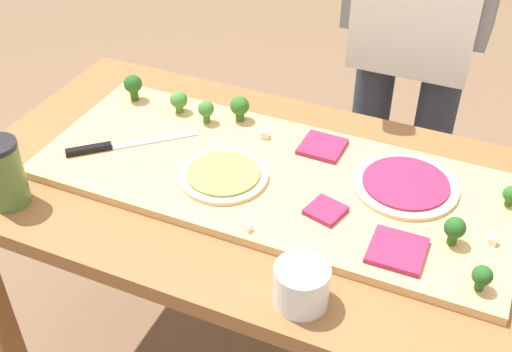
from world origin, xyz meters
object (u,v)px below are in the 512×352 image
at_px(prep_table, 286,225).
at_px(pizza_slice_far_right, 397,250).
at_px(broccoli_floret_front_right, 133,85).
at_px(chefs_knife, 114,146).
at_px(pizza_slice_center, 326,210).
at_px(broccoli_floret_back_right, 179,100).
at_px(broccoli_floret_center_left, 455,229).
at_px(broccoli_floret_front_left, 511,195).
at_px(cheese_crumble_b, 265,134).
at_px(broccoli_floret_back_mid, 206,110).
at_px(flour_cup, 301,287).
at_px(cheese_crumble_a, 493,241).
at_px(sauce_jar, 4,173).
at_px(pizza_slice_near_left, 322,147).
at_px(broccoli_floret_front_mid, 482,276).
at_px(cheese_crumble_c, 248,227).
at_px(pizza_whole_beet_magenta, 406,185).
at_px(broccoli_floret_back_left, 240,107).
at_px(pizza_whole_pesto_green, 223,175).

relative_size(prep_table, pizza_slice_far_right, 13.94).
bearing_deg(broccoli_floret_front_right, chefs_knife, -70.36).
xyz_separation_m(chefs_knife, pizza_slice_center, (0.55, -0.02, 0.00)).
bearing_deg(pizza_slice_center, broccoli_floret_back_right, 154.53).
bearing_deg(chefs_knife, broccoli_floret_center_left, -0.53).
distance_m(broccoli_floret_front_left, cheese_crumble_b, 0.59).
xyz_separation_m(broccoli_floret_back_mid, flour_cup, (0.43, -0.45, -0.02)).
relative_size(prep_table, cheese_crumble_a, 91.32).
xyz_separation_m(broccoli_floret_front_right, sauce_jar, (-0.03, -0.46, 0.01)).
distance_m(pizza_slice_near_left, cheese_crumble_b, 0.15).
xyz_separation_m(pizza_slice_center, cheese_crumble_a, (0.34, 0.05, 0.00)).
bearing_deg(broccoli_floret_front_mid, cheese_crumble_c, -176.73).
bearing_deg(broccoli_floret_center_left, pizza_slice_center, -176.95).
relative_size(pizza_whole_beet_magenta, pizza_slice_center, 3.20).
distance_m(cheese_crumble_b, flour_cup, 0.52).
bearing_deg(prep_table, pizza_whole_beet_magenta, 20.55).
height_order(broccoli_floret_back_right, broccoli_floret_back_mid, broccoli_floret_back_mid).
relative_size(broccoli_floret_back_right, broccoli_floret_front_right, 0.81).
bearing_deg(pizza_whole_beet_magenta, pizza_slice_center, -131.40).
distance_m(pizza_slice_far_right, cheese_crumble_b, 0.48).
height_order(pizza_slice_center, sauce_jar, sauce_jar).
relative_size(pizza_slice_near_left, broccoli_floret_front_right, 1.39).
relative_size(chefs_knife, flour_cup, 2.45).
height_order(pizza_slice_near_left, broccoli_floret_front_right, broccoli_floret_front_right).
distance_m(pizza_slice_near_left, cheese_crumble_a, 0.46).
bearing_deg(broccoli_floret_front_right, pizza_slice_near_left, -1.43).
xyz_separation_m(pizza_whole_beet_magenta, broccoli_floret_back_left, (-0.46, 0.10, 0.03)).
height_order(pizza_whole_pesto_green, broccoli_floret_back_right, broccoli_floret_back_right).
bearing_deg(broccoli_floret_back_mid, cheese_crumble_b, -1.30).
bearing_deg(cheese_crumble_b, sauce_jar, -134.69).
xyz_separation_m(chefs_knife, pizza_slice_near_left, (0.47, 0.20, 0.00)).
distance_m(pizza_whole_beet_magenta, broccoli_floret_front_left, 0.22).
bearing_deg(broccoli_floret_center_left, pizza_slice_far_right, -142.78).
relative_size(pizza_slice_near_left, broccoli_floret_back_left, 1.51).
distance_m(pizza_slice_near_left, cheese_crumble_c, 0.34).
bearing_deg(broccoli_floret_front_right, broccoli_floret_back_mid, -5.41).
bearing_deg(broccoli_floret_center_left, cheese_crumble_a, 22.26).
height_order(cheese_crumble_c, sauce_jar, sauce_jar).
distance_m(broccoli_floret_back_left, broccoli_floret_back_right, 0.17).
distance_m(pizza_slice_center, broccoli_floret_back_right, 0.54).
distance_m(pizza_whole_beet_magenta, pizza_slice_far_right, 0.22).
xyz_separation_m(pizza_slice_center, flour_cup, (0.03, -0.24, 0.01)).
distance_m(cheese_crumble_c, sauce_jar, 0.55).
bearing_deg(pizza_slice_far_right, broccoli_floret_back_mid, 154.36).
distance_m(pizza_whole_pesto_green, flour_cup, 0.39).
xyz_separation_m(chefs_knife, broccoli_floret_center_left, (0.82, -0.01, 0.03)).
height_order(flour_cup, sauce_jar, sauce_jar).
bearing_deg(broccoli_floret_back_right, broccoli_floret_front_right, 177.98).
distance_m(broccoli_floret_front_mid, cheese_crumble_b, 0.64).
bearing_deg(broccoli_floret_back_left, flour_cup, -54.36).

